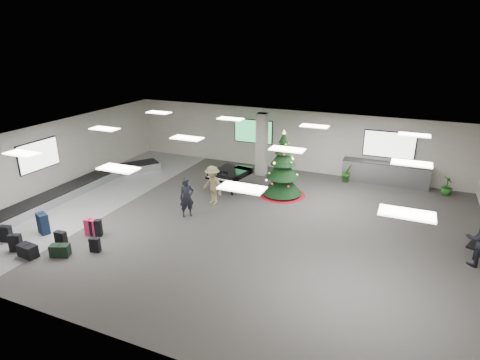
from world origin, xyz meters
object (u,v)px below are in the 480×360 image
at_px(service_counter, 385,173).
at_px(potted_plant_left, 347,173).
at_px(traveler_b, 213,185).
at_px(grand_piano, 229,173).
at_px(christmas_tree, 283,173).
at_px(potted_plant_right, 447,186).
at_px(traveler_a, 187,198).
at_px(pink_suitcase, 91,227).
at_px(baggage_carousel, 79,188).

distance_m(service_counter, potted_plant_left, 1.80).
bearing_deg(traveler_b, grand_piano, 116.44).
relative_size(grand_piano, traveler_b, 1.20).
distance_m(christmas_tree, grand_piano, 2.55).
height_order(traveler_b, potted_plant_right, traveler_b).
distance_m(grand_piano, traveler_b, 1.94).
relative_size(service_counter, potted_plant_left, 4.49).
relative_size(traveler_a, potted_plant_right, 1.82).
bearing_deg(pink_suitcase, potted_plant_right, 28.64).
bearing_deg(baggage_carousel, pink_suitcase, -40.92).
height_order(traveler_a, potted_plant_left, traveler_a).
bearing_deg(potted_plant_left, grand_piano, -147.46).
relative_size(christmas_tree, grand_piano, 1.48).
distance_m(pink_suitcase, potted_plant_left, 12.05).
distance_m(grand_piano, traveler_a, 3.43).
xyz_separation_m(baggage_carousel, christmas_tree, (8.69, 3.43, 0.83)).
bearing_deg(baggage_carousel, traveler_a, -2.32).
relative_size(traveler_b, potted_plant_right, 1.95).
bearing_deg(pink_suitcase, service_counter, 37.03).
bearing_deg(baggage_carousel, traveler_b, 11.23).
bearing_deg(traveler_b, traveler_a, -81.80).
height_order(pink_suitcase, christmas_tree, christmas_tree).
bearing_deg(traveler_b, pink_suitcase, -99.77).
relative_size(service_counter, christmas_tree, 1.33).
bearing_deg(christmas_tree, grand_piano, -174.52).
bearing_deg(service_counter, traveler_a, -134.89).
relative_size(grand_piano, potted_plant_left, 2.28).
height_order(service_counter, potted_plant_left, service_counter).
bearing_deg(baggage_carousel, service_counter, 27.67).
height_order(service_counter, traveler_a, traveler_a).
bearing_deg(grand_piano, baggage_carousel, -142.96).
relative_size(baggage_carousel, christmas_tree, 3.19).
xyz_separation_m(christmas_tree, traveler_b, (-2.40, -2.18, -0.19)).
height_order(service_counter, christmas_tree, christmas_tree).
height_order(baggage_carousel, pink_suitcase, pink_suitcase).
distance_m(baggage_carousel, potted_plant_right, 16.79).
distance_m(baggage_carousel, traveler_a, 5.93).
distance_m(service_counter, pink_suitcase, 13.52).
distance_m(baggage_carousel, potted_plant_left, 12.77).
bearing_deg(traveler_b, service_counter, 62.91).
bearing_deg(christmas_tree, potted_plant_right, 23.06).
xyz_separation_m(baggage_carousel, service_counter, (12.84, 6.73, 0.33)).
relative_size(pink_suitcase, potted_plant_left, 0.73).
relative_size(grand_piano, potted_plant_right, 2.35).
relative_size(potted_plant_left, potted_plant_right, 1.03).
xyz_separation_m(service_counter, traveler_b, (-6.55, -5.48, 0.31)).
height_order(potted_plant_left, potted_plant_right, potted_plant_left).
distance_m(service_counter, grand_piano, 7.56).
xyz_separation_m(traveler_b, potted_plant_left, (4.80, 5.08, -0.40)).
bearing_deg(potted_plant_right, service_counter, 171.76).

